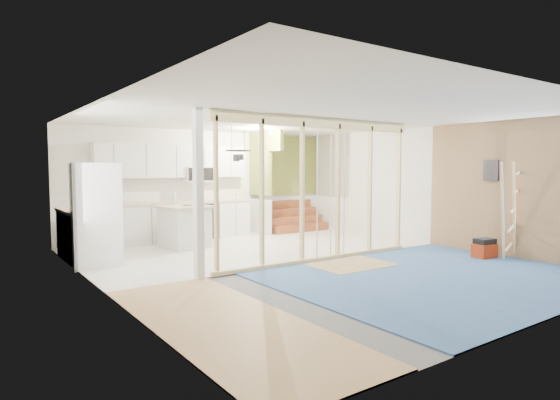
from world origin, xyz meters
TOP-DOWN VIEW (x-y plane):
  - room at (0.00, 0.00)m, footprint 7.01×8.01m
  - floor_overlays at (0.07, 0.06)m, footprint 7.00×8.00m
  - stud_frame at (-0.22, -0.00)m, footprint 4.66×0.14m
  - base_cabinets at (-1.61, 3.36)m, footprint 4.45×2.24m
  - upper_cabinets at (-0.84, 3.82)m, footprint 3.60×0.41m
  - green_partition at (2.04, 3.66)m, footprint 2.25×1.51m
  - pot_rack at (-0.31, 1.89)m, footprint 0.52×0.52m
  - sheathing_panel at (3.48, -2.00)m, footprint 0.02×4.00m
  - electrical_panel at (3.43, -1.40)m, footprint 0.04×0.30m
  - ceiling_light at (1.40, 3.00)m, footprint 0.32×0.32m
  - fridge at (-3.11, 1.93)m, footprint 0.86×0.83m
  - island at (-1.14, 2.70)m, footprint 1.04×1.04m
  - bowl at (-1.09, 2.64)m, footprint 0.24×0.24m
  - soap_bottle_a at (-1.00, 3.62)m, footprint 0.11×0.11m
  - soap_bottle_b at (0.70, 3.67)m, footprint 0.09×0.09m
  - toolbox at (3.00, -1.57)m, footprint 0.44×0.35m
  - ladder at (3.19, -1.93)m, footprint 0.96×0.15m

SIDE VIEW (x-z plane):
  - floor_overlays at x=0.07m, z-range 0.00..0.02m
  - toolbox at x=3.00m, z-range -0.01..0.37m
  - island at x=-1.14m, z-range 0.00..0.90m
  - base_cabinets at x=-1.61m, z-range 0.00..0.93m
  - fridge at x=-3.11m, z-range 0.00..1.78m
  - ladder at x=3.19m, z-range 0.02..1.81m
  - bowl at x=-1.09m, z-range 0.90..0.96m
  - green_partition at x=2.04m, z-range -0.36..2.24m
  - soap_bottle_b at x=0.70m, z-range 0.93..1.11m
  - soap_bottle_a at x=-1.00m, z-range 0.93..1.19m
  - sheathing_panel at x=3.48m, z-range 0.00..2.60m
  - room at x=0.00m, z-range 0.00..2.61m
  - stud_frame at x=-0.22m, z-range 0.28..2.88m
  - electrical_panel at x=3.43m, z-range 1.45..1.85m
  - upper_cabinets at x=-0.84m, z-range 1.39..2.25m
  - pot_rack at x=-0.31m, z-range 1.64..2.36m
  - ceiling_light at x=1.40m, z-range 2.50..2.58m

